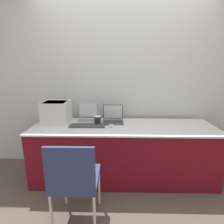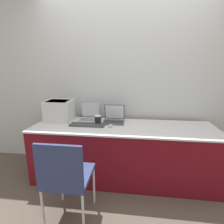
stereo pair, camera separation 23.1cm
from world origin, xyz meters
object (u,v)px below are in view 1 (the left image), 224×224
(external_keyboard, at_px, (87,126))
(coffee_cup, at_px, (98,120))
(mouse, at_px, (111,126))
(laptop_right, at_px, (113,118))
(laptop_left, at_px, (88,117))
(chair, at_px, (75,177))
(printer, at_px, (57,111))

(external_keyboard, distance_m, coffee_cup, 0.16)
(external_keyboard, bearing_deg, coffee_cup, 31.95)
(coffee_cup, xyz_separation_m, mouse, (0.19, -0.10, -0.04))
(laptop_right, distance_m, coffee_cup, 0.24)
(laptop_left, xyz_separation_m, mouse, (0.36, -0.30, -0.04))
(external_keyboard, relative_size, chair, 0.52)
(external_keyboard, distance_m, chair, 0.83)
(printer, relative_size, chair, 0.41)
(external_keyboard, xyz_separation_m, coffee_cup, (0.13, 0.08, 0.05))
(mouse, bearing_deg, laptop_left, 140.17)
(laptop_left, bearing_deg, printer, -167.97)
(laptop_left, height_order, laptop_right, laptop_left)
(chair, bearing_deg, laptop_left, 92.38)
(coffee_cup, bearing_deg, chair, -98.01)
(external_keyboard, bearing_deg, mouse, -3.86)
(coffee_cup, distance_m, chair, 0.93)
(printer, relative_size, laptop_left, 1.30)
(external_keyboard, xyz_separation_m, mouse, (0.32, -0.02, 0.01))
(mouse, xyz_separation_m, chair, (-0.31, -0.78, -0.23))
(printer, bearing_deg, laptop_right, 1.70)
(coffee_cup, relative_size, mouse, 1.81)
(laptop_left, distance_m, coffee_cup, 0.26)
(laptop_left, relative_size, external_keyboard, 0.61)
(external_keyboard, bearing_deg, laptop_right, 32.10)
(external_keyboard, height_order, chair, chair)
(external_keyboard, relative_size, mouse, 6.99)
(external_keyboard, distance_m, mouse, 0.32)
(external_keyboard, relative_size, coffee_cup, 3.87)
(laptop_right, distance_m, external_keyboard, 0.40)
(laptop_left, distance_m, laptop_right, 0.38)
(laptop_left, relative_size, chair, 0.32)
(laptop_right, xyz_separation_m, chair, (-0.33, -1.01, -0.27))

